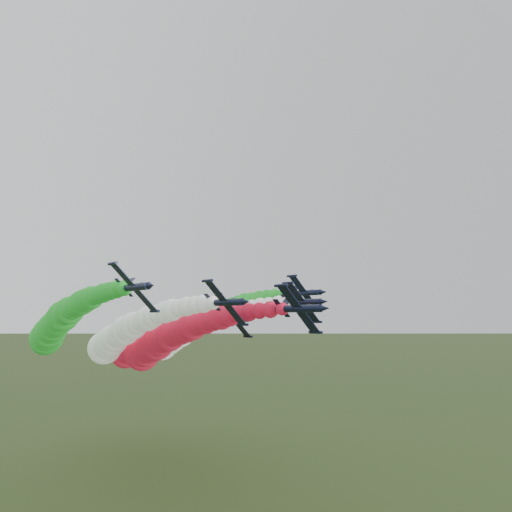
# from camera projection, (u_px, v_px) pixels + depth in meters

# --- Properties ---
(jet_lead) EXTENTS (13.93, 71.91, 18.12)m
(jet_lead) POSITION_uv_depth(u_px,v_px,m) (164.00, 342.00, 110.17)
(jet_lead) COLOR black
(jet_lead) RESTS_ON ground
(jet_inner_left) EXTENTS (13.90, 71.88, 18.09)m
(jet_inner_left) POSITION_uv_depth(u_px,v_px,m) (122.00, 335.00, 115.00)
(jet_inner_left) COLOR black
(jet_inner_left) RESTS_ON ground
(jet_inner_right) EXTENTS (14.00, 71.98, 18.19)m
(jet_inner_right) POSITION_uv_depth(u_px,v_px,m) (183.00, 333.00, 125.30)
(jet_inner_right) COLOR black
(jet_inner_right) RESTS_ON ground
(jet_outer_left) EXTENTS (13.25, 71.23, 17.44)m
(jet_outer_left) POSITION_uv_depth(u_px,v_px,m) (57.00, 326.00, 109.09)
(jet_outer_left) COLOR black
(jet_outer_left) RESTS_ON ground
(jet_outer_right) EXTENTS (13.29, 71.27, 17.48)m
(jet_outer_right) POSITION_uv_depth(u_px,v_px,m) (196.00, 323.00, 137.27)
(jet_outer_right) COLOR black
(jet_outer_right) RESTS_ON ground
(jet_trail) EXTENTS (14.22, 72.20, 18.41)m
(jet_trail) POSITION_uv_depth(u_px,v_px,m) (141.00, 343.00, 135.15)
(jet_trail) COLOR black
(jet_trail) RESTS_ON ground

